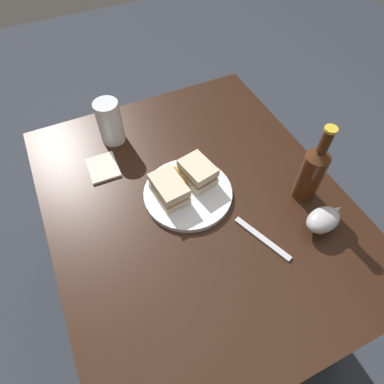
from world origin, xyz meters
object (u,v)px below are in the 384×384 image
at_px(sandwich_half_right, 169,189).
at_px(plate, 188,193).
at_px(sandwich_half_left, 198,172).
at_px(napkin, 103,168).
at_px(fork, 262,238).
at_px(gravy_boat, 323,220).
at_px(cider_bottle, 312,172).
at_px(pint_glass, 110,125).

bearing_deg(sandwich_half_right, plate, 80.52).
relative_size(sandwich_half_left, sandwich_half_right, 0.96).
distance_m(napkin, fork, 0.53).
height_order(sandwich_half_left, fork, sandwich_half_left).
xyz_separation_m(sandwich_half_left, gravy_boat, (0.29, 0.24, -0.01)).
bearing_deg(sandwich_half_right, cider_bottle, 67.85).
height_order(pint_glass, cider_bottle, cider_bottle).
bearing_deg(napkin, pint_glass, 148.16).
relative_size(pint_glass, fork, 0.83).
distance_m(cider_bottle, napkin, 0.62).
height_order(sandwich_half_right, pint_glass, pint_glass).
relative_size(sandwich_half_left, napkin, 1.07).
xyz_separation_m(napkin, fork, (0.43, 0.32, -0.00)).
height_order(plate, gravy_boat, gravy_boat).
xyz_separation_m(sandwich_half_right, napkin, (-0.20, -0.15, -0.04)).
relative_size(plate, napkin, 2.37).
bearing_deg(pint_glass, sandwich_half_left, 31.17).
distance_m(plate, sandwich_half_left, 0.07).
relative_size(sandwich_half_left, cider_bottle, 0.45).
height_order(plate, napkin, plate).
height_order(sandwich_half_left, cider_bottle, cider_bottle).
bearing_deg(sandwich_half_right, pint_glass, -166.33).
bearing_deg(plate, pint_glass, -157.95).
bearing_deg(gravy_boat, pint_glass, -144.39).
relative_size(gravy_boat, napkin, 1.09).
distance_m(plate, pint_glass, 0.35).
relative_size(gravy_boat, cider_bottle, 0.46).
height_order(pint_glass, napkin, pint_glass).
bearing_deg(pint_glass, fork, 24.80).
bearing_deg(cider_bottle, napkin, -124.21).
height_order(plate, sandwich_half_right, sandwich_half_right).
height_order(pint_glass, gravy_boat, pint_glass).
relative_size(plate, fork, 1.45).
bearing_deg(fork, pint_glass, 3.59).
bearing_deg(sandwich_half_right, fork, 37.22).
distance_m(plate, sandwich_half_right, 0.07).
xyz_separation_m(plate, cider_bottle, (0.14, 0.31, 0.09)).
distance_m(plate, gravy_boat, 0.38).
bearing_deg(gravy_boat, plate, -132.10).
distance_m(pint_glass, fork, 0.60).
bearing_deg(pint_glass, gravy_boat, 35.61).
bearing_deg(pint_glass, cider_bottle, 43.77).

